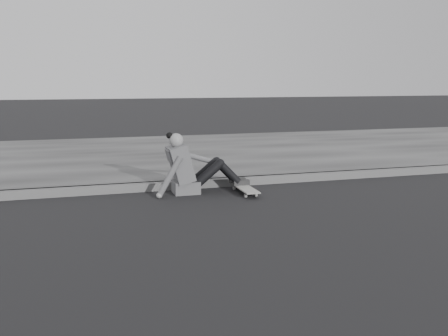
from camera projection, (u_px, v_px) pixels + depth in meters
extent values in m
plane|color=black|center=(435.00, 223.00, 5.64)|extent=(80.00, 80.00, 0.00)
cube|color=#525252|center=(327.00, 176.00, 8.06)|extent=(24.00, 0.16, 0.12)
cube|color=#3E3E3E|center=(261.00, 151.00, 10.91)|extent=(24.00, 6.00, 0.12)
cylinder|color=gray|center=(246.00, 196.00, 6.83)|extent=(0.03, 0.05, 0.05)
cylinder|color=gray|center=(256.00, 195.00, 6.87)|extent=(0.03, 0.05, 0.05)
cylinder|color=gray|center=(234.00, 188.00, 7.32)|extent=(0.03, 0.05, 0.05)
cylinder|color=gray|center=(244.00, 187.00, 7.36)|extent=(0.03, 0.05, 0.05)
cube|color=#2A2A2C|center=(251.00, 193.00, 6.85)|extent=(0.16, 0.04, 0.03)
cube|color=#2A2A2C|center=(239.00, 186.00, 7.34)|extent=(0.16, 0.04, 0.03)
cube|color=gray|center=(245.00, 188.00, 7.09)|extent=(0.20, 0.78, 0.02)
cube|color=#515154|center=(186.00, 187.00, 7.10)|extent=(0.36, 0.34, 0.18)
cube|color=#515154|center=(181.00, 164.00, 7.02)|extent=(0.37, 0.40, 0.57)
cube|color=#515154|center=(171.00, 156.00, 6.96)|extent=(0.14, 0.30, 0.20)
cylinder|color=gray|center=(177.00, 147.00, 6.96)|extent=(0.09, 0.09, 0.08)
sphere|color=gray|center=(176.00, 140.00, 6.94)|extent=(0.20, 0.20, 0.20)
sphere|color=black|center=(169.00, 135.00, 6.93)|extent=(0.09, 0.09, 0.09)
cylinder|color=black|center=(209.00, 173.00, 7.07)|extent=(0.43, 0.13, 0.39)
cylinder|color=black|center=(206.00, 171.00, 7.24)|extent=(0.43, 0.13, 0.39)
cylinder|color=black|center=(229.00, 173.00, 7.15)|extent=(0.35, 0.11, 0.36)
cylinder|color=black|center=(225.00, 170.00, 7.32)|extent=(0.35, 0.11, 0.36)
sphere|color=black|center=(220.00, 163.00, 7.09)|extent=(0.13, 0.13, 0.13)
sphere|color=black|center=(217.00, 161.00, 7.26)|extent=(0.13, 0.13, 0.13)
cube|color=#292929|center=(241.00, 183.00, 7.23)|extent=(0.24, 0.08, 0.07)
cube|color=#292929|center=(237.00, 180.00, 7.40)|extent=(0.24, 0.08, 0.07)
cylinder|color=#515154|center=(170.00, 177.00, 6.79)|extent=(0.38, 0.08, 0.58)
sphere|color=gray|center=(159.00, 196.00, 6.78)|extent=(0.08, 0.08, 0.08)
cylinder|color=#515154|center=(195.00, 157.00, 7.23)|extent=(0.48, 0.08, 0.21)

